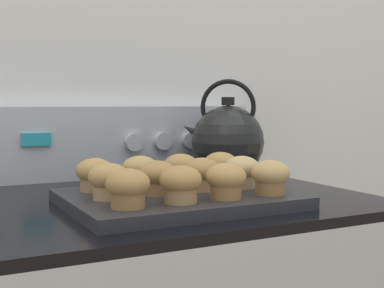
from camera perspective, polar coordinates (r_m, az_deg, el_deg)
wall_back at (r=1.39m, az=-9.90°, el=7.95°), size 8.00×0.05×2.40m
control_panel at (r=1.34m, az=-9.00°, el=0.20°), size 0.78×0.07×0.18m
muffin_pan at (r=0.97m, az=-1.29°, el=-5.87°), size 0.40×0.31×0.02m
muffin_r0_c0 at (r=0.84m, az=-6.86°, el=-4.63°), size 0.07×0.07×0.06m
muffin_r0_c1 at (r=0.87m, az=-1.21°, el=-4.24°), size 0.07×0.07×0.06m
muffin_r0_c2 at (r=0.91m, az=3.64°, el=-3.88°), size 0.07×0.07×0.06m
muffin_r0_c3 at (r=0.96m, az=8.36°, el=-3.46°), size 0.07×0.07×0.06m
muffin_r1_c0 at (r=0.91m, az=-8.88°, el=-3.87°), size 0.07×0.07×0.06m
muffin_r1_c1 at (r=0.95m, az=-3.74°, el=-3.55°), size 0.07×0.07×0.06m
muffin_r1_c2 at (r=0.99m, az=1.06°, el=-3.18°), size 0.07×0.07×0.06m
muffin_r1_c3 at (r=1.03m, az=5.33°, el=-2.91°), size 0.07×0.07×0.06m
muffin_r2_c0 at (r=1.00m, az=-10.34°, el=-3.17°), size 0.07×0.07×0.06m
muffin_r2_c1 at (r=1.03m, az=-5.56°, el=-2.90°), size 0.07×0.07×0.06m
muffin_r2_c2 at (r=1.07m, az=-1.23°, el=-2.63°), size 0.07×0.07×0.06m
muffin_r2_c3 at (r=1.11m, az=3.07°, el=-2.38°), size 0.07×0.07×0.06m
tea_kettle at (r=1.31m, az=3.77°, el=0.40°), size 0.20×0.18×0.24m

